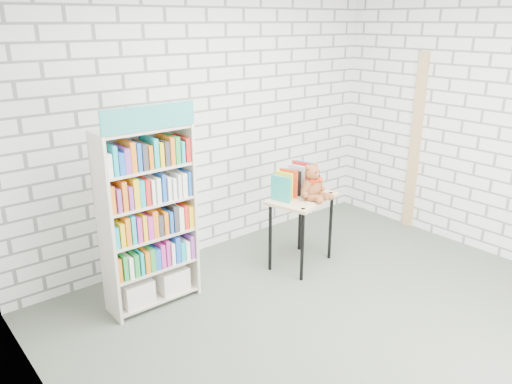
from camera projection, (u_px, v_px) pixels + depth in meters
ground at (348, 322)px, 4.24m from camera, size 4.50×4.50×0.00m
room_shell at (362, 114)px, 3.66m from camera, size 4.52×4.02×2.81m
bookshelf at (148, 217)px, 4.30m from camera, size 0.81×0.31×1.81m
display_table at (302, 207)px, 5.06m from camera, size 0.80×0.65×0.75m
table_books at (293, 181)px, 5.04m from camera, size 0.52×0.33×0.29m
teddy_bear at (313, 185)px, 4.94m from camera, size 0.33×0.31×0.35m
door_trim at (415, 143)px, 5.93m from camera, size 0.05×0.12×2.10m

